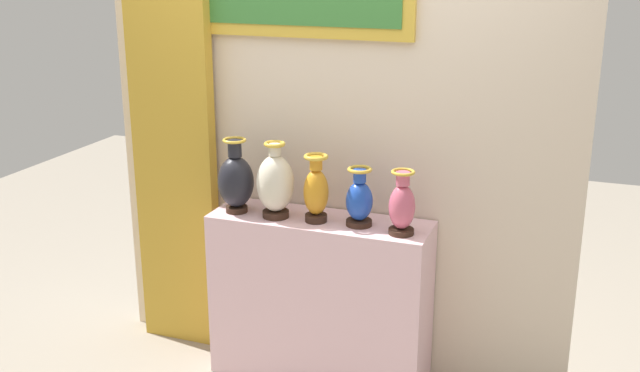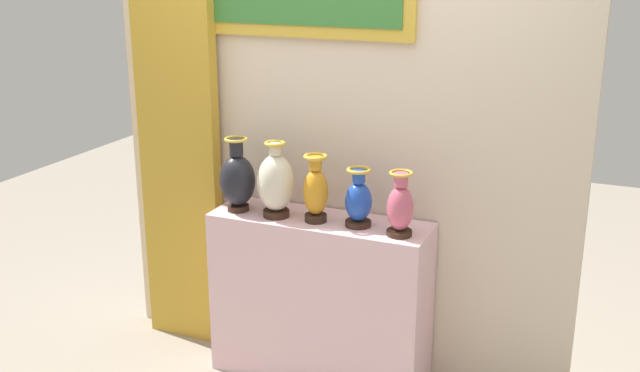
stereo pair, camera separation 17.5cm
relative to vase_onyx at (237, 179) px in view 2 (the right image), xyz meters
name	(u,v)px [view 2 (the right image)]	position (x,y,z in m)	size (l,w,h in m)	color
display_shelf	(320,299)	(0.44, 0.05, -0.62)	(1.13, 0.35, 0.89)	beige
back_wall	(336,109)	(0.43, 0.28, 0.35)	(2.50, 0.14, 2.75)	beige
curtain_gold	(180,171)	(-0.45, 0.16, -0.05)	(0.48, 0.08, 2.02)	gold
vase_onyx	(237,179)	(0.00, 0.00, 0.00)	(0.19, 0.19, 0.39)	#382319
vase_ivory	(276,183)	(0.22, 0.00, 0.01)	(0.19, 0.19, 0.39)	#382319
vase_amber	(316,191)	(0.44, 0.01, -0.01)	(0.13, 0.13, 0.35)	#382319
vase_sapphire	(358,201)	(0.65, 0.03, -0.04)	(0.13, 0.13, 0.30)	#382319
vase_rose	(400,207)	(0.88, -0.02, -0.03)	(0.13, 0.13, 0.32)	#382319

